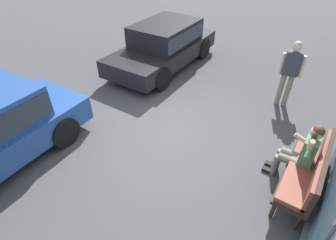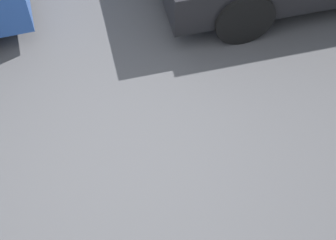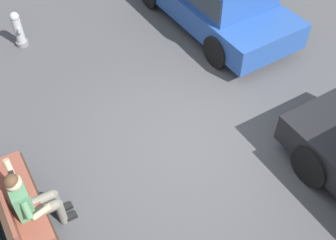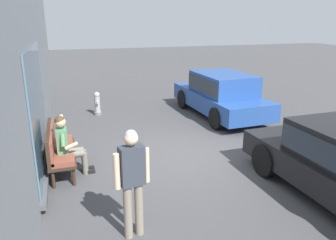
{
  "view_description": "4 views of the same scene",
  "coord_description": "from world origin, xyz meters",
  "px_view_note": "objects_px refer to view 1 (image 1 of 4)",
  "views": [
    {
      "loc": [
        3.8,
        2.6,
        3.93
      ],
      "look_at": [
        0.45,
        0.32,
        0.83
      ],
      "focal_mm": 28.0,
      "sensor_mm": 36.0,
      "label": 1
    },
    {
      "loc": [
        0.12,
        2.6,
        4.42
      ],
      "look_at": [
        -0.39,
        0.25,
        0.87
      ],
      "focal_mm": 55.0,
      "sensor_mm": 36.0,
      "label": 2
    },
    {
      "loc": [
        -3.85,
        2.6,
        5.58
      ],
      "look_at": [
        -0.02,
        0.39,
        0.83
      ],
      "focal_mm": 45.0,
      "sensor_mm": 36.0,
      "label": 3
    },
    {
      "loc": [
        -7.01,
        2.6,
        3.22
      ],
      "look_at": [
        -0.38,
        0.49,
        1.05
      ],
      "focal_mm": 35.0,
      "sensor_mm": 36.0,
      "label": 4
    }
  ],
  "objects_px": {
    "person_on_phone": "(301,152)",
    "pedestrian_standing": "(290,69)",
    "bench": "(309,171)",
    "parked_car_near": "(164,43)"
  },
  "relations": [
    {
      "from": "person_on_phone",
      "to": "pedestrian_standing",
      "type": "height_order",
      "value": "pedestrian_standing"
    },
    {
      "from": "bench",
      "to": "parked_car_near",
      "type": "xyz_separation_m",
      "value": [
        -2.92,
        -5.03,
        0.22
      ]
    },
    {
      "from": "parked_car_near",
      "to": "pedestrian_standing",
      "type": "xyz_separation_m",
      "value": [
        0.21,
        3.92,
        0.25
      ]
    },
    {
      "from": "bench",
      "to": "pedestrian_standing",
      "type": "xyz_separation_m",
      "value": [
        -2.71,
        -1.11,
        0.47
      ]
    },
    {
      "from": "bench",
      "to": "pedestrian_standing",
      "type": "relative_size",
      "value": 1.0
    },
    {
      "from": "bench",
      "to": "person_on_phone",
      "type": "distance_m",
      "value": 0.35
    },
    {
      "from": "parked_car_near",
      "to": "pedestrian_standing",
      "type": "height_order",
      "value": "pedestrian_standing"
    },
    {
      "from": "parked_car_near",
      "to": "pedestrian_standing",
      "type": "distance_m",
      "value": 3.93
    },
    {
      "from": "person_on_phone",
      "to": "parked_car_near",
      "type": "distance_m",
      "value": 5.5
    },
    {
      "from": "bench",
      "to": "parked_car_near",
      "type": "relative_size",
      "value": 0.41
    }
  ]
}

